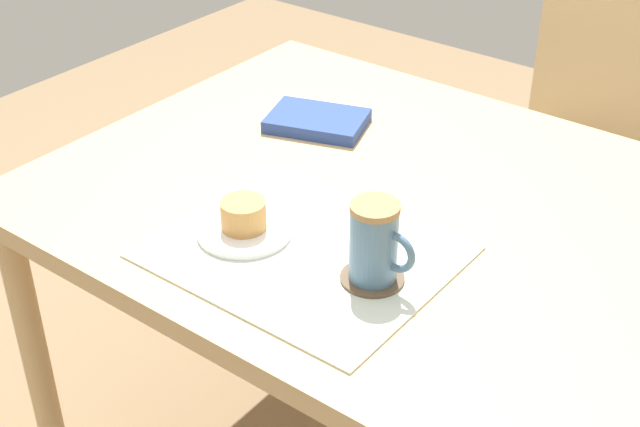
{
  "coord_description": "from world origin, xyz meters",
  "views": [
    {
      "loc": [
        0.7,
        -1.07,
        1.47
      ],
      "look_at": [
        0.01,
        -0.17,
        0.75
      ],
      "focal_mm": 50.0,
      "sensor_mm": 36.0,
      "label": 1
    }
  ],
  "objects_px": {
    "pastry": "(243,214)",
    "small_book": "(317,121)",
    "dining_table": "(376,229)",
    "pastry_plate": "(244,230)",
    "wooden_chair": "(594,152)",
    "coffee_mug": "(375,242)"
  },
  "relations": [
    {
      "from": "wooden_chair",
      "to": "pastry",
      "type": "xyz_separation_m",
      "value": [
        -0.19,
        -0.98,
        0.25
      ]
    },
    {
      "from": "pastry",
      "to": "coffee_mug",
      "type": "relative_size",
      "value": 0.58
    },
    {
      "from": "dining_table",
      "to": "pastry",
      "type": "xyz_separation_m",
      "value": [
        -0.09,
        -0.23,
        0.11
      ]
    },
    {
      "from": "dining_table",
      "to": "wooden_chair",
      "type": "xyz_separation_m",
      "value": [
        0.1,
        0.75,
        -0.14
      ]
    },
    {
      "from": "coffee_mug",
      "to": "small_book",
      "type": "relative_size",
      "value": 0.67
    },
    {
      "from": "pastry_plate",
      "to": "small_book",
      "type": "xyz_separation_m",
      "value": [
        -0.14,
        0.36,
        0.0
      ]
    },
    {
      "from": "dining_table",
      "to": "small_book",
      "type": "distance_m",
      "value": 0.28
    },
    {
      "from": "small_book",
      "to": "coffee_mug",
      "type": "bearing_deg",
      "value": -61.62
    },
    {
      "from": "wooden_chair",
      "to": "pastry_plate",
      "type": "distance_m",
      "value": 1.02
    },
    {
      "from": "dining_table",
      "to": "coffee_mug",
      "type": "bearing_deg",
      "value": -56.81
    },
    {
      "from": "wooden_chair",
      "to": "small_book",
      "type": "bearing_deg",
      "value": 53.68
    },
    {
      "from": "dining_table",
      "to": "small_book",
      "type": "height_order",
      "value": "small_book"
    },
    {
      "from": "coffee_mug",
      "to": "wooden_chair",
      "type": "bearing_deg",
      "value": 92.05
    },
    {
      "from": "pastry",
      "to": "small_book",
      "type": "distance_m",
      "value": 0.39
    },
    {
      "from": "coffee_mug",
      "to": "pastry_plate",
      "type": "bearing_deg",
      "value": -174.34
    },
    {
      "from": "pastry_plate",
      "to": "coffee_mug",
      "type": "distance_m",
      "value": 0.24
    },
    {
      "from": "pastry_plate",
      "to": "small_book",
      "type": "distance_m",
      "value": 0.39
    },
    {
      "from": "pastry",
      "to": "small_book",
      "type": "height_order",
      "value": "pastry"
    },
    {
      "from": "pastry_plate",
      "to": "pastry",
      "type": "xyz_separation_m",
      "value": [
        0.0,
        0.0,
        0.03
      ]
    },
    {
      "from": "wooden_chair",
      "to": "pastry_plate",
      "type": "relative_size",
      "value": 6.01
    },
    {
      "from": "wooden_chair",
      "to": "small_book",
      "type": "height_order",
      "value": "wooden_chair"
    },
    {
      "from": "small_book",
      "to": "pastry",
      "type": "bearing_deg",
      "value": -87.73
    }
  ]
}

